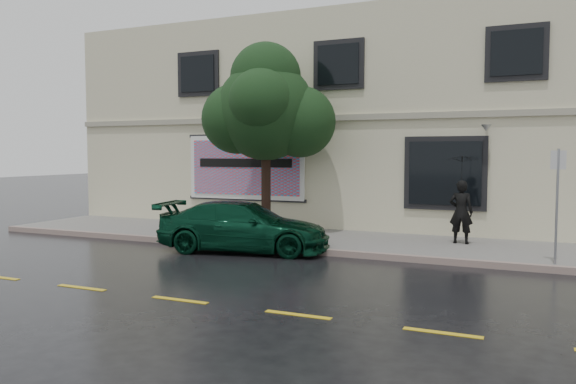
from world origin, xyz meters
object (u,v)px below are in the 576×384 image
at_px(car, 244,226).
at_px(street_tree, 266,112).
at_px(pedestrian, 461,212).
at_px(fire_hydrant, 266,224).

bearing_deg(car, street_tree, 0.70).
height_order(car, pedestrian, pedestrian).
bearing_deg(fire_hydrant, pedestrian, 4.82).
bearing_deg(car, fire_hydrant, -3.03).
bearing_deg(street_tree, car, -79.05).
distance_m(pedestrian, street_tree, 6.15).
relative_size(pedestrian, fire_hydrant, 2.41).
bearing_deg(fire_hydrant, street_tree, 113.51).
height_order(pedestrian, fire_hydrant, pedestrian).
bearing_deg(pedestrian, car, 29.98).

